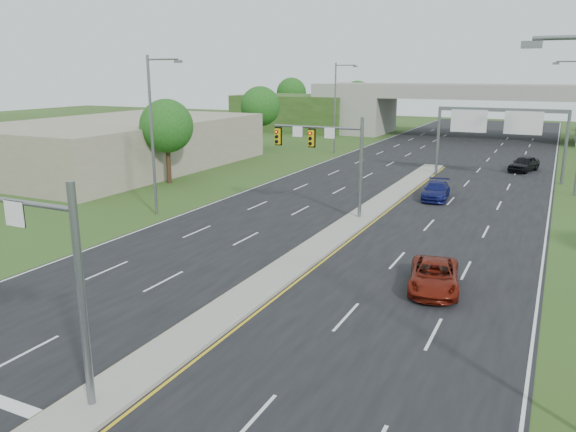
# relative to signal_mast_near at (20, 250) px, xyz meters

# --- Properties ---
(ground) EXTENTS (240.00, 240.00, 0.00)m
(ground) POSITION_rel_signal_mast_near_xyz_m (2.26, 0.07, -4.73)
(ground) COLOR #2E4217
(ground) RESTS_ON ground
(road) EXTENTS (24.00, 160.00, 0.02)m
(road) POSITION_rel_signal_mast_near_xyz_m (2.26, 35.07, -4.72)
(road) COLOR black
(road) RESTS_ON ground
(median) EXTENTS (2.00, 54.00, 0.16)m
(median) POSITION_rel_signal_mast_near_xyz_m (2.26, 23.07, -4.63)
(median) COLOR gray
(median) RESTS_ON road
(lane_markings) EXTENTS (23.72, 160.00, 0.01)m
(lane_markings) POSITION_rel_signal_mast_near_xyz_m (1.66, 28.99, -4.70)
(lane_markings) COLOR gold
(lane_markings) RESTS_ON road
(signal_mast_near) EXTENTS (6.62, 0.60, 7.00)m
(signal_mast_near) POSITION_rel_signal_mast_near_xyz_m (0.00, 0.00, 0.00)
(signal_mast_near) COLOR slate
(signal_mast_near) RESTS_ON ground
(signal_mast_far) EXTENTS (6.62, 0.60, 7.00)m
(signal_mast_far) POSITION_rel_signal_mast_near_xyz_m (0.00, 25.00, 0.00)
(signal_mast_far) COLOR slate
(signal_mast_far) RESTS_ON ground
(sign_gantry) EXTENTS (11.58, 0.44, 6.67)m
(sign_gantry) POSITION_rel_signal_mast_near_xyz_m (8.95, 44.99, 0.51)
(sign_gantry) COLOR slate
(sign_gantry) RESTS_ON ground
(overpass) EXTENTS (80.00, 14.00, 8.10)m
(overpass) POSITION_rel_signal_mast_near_xyz_m (2.26, 80.07, -1.17)
(overpass) COLOR gray
(overpass) RESTS_ON ground
(lightpole_l_mid) EXTENTS (2.85, 0.25, 11.00)m
(lightpole_l_mid) POSITION_rel_signal_mast_near_xyz_m (-11.03, 20.07, 1.38)
(lightpole_l_mid) COLOR slate
(lightpole_l_mid) RESTS_ON ground
(lightpole_l_far) EXTENTS (2.85, 0.25, 11.00)m
(lightpole_l_far) POSITION_rel_signal_mast_near_xyz_m (-11.03, 55.07, 1.38)
(lightpole_l_far) COLOR slate
(lightpole_l_far) RESTS_ON ground
(tree_l_near) EXTENTS (4.80, 4.80, 7.60)m
(tree_l_near) POSITION_rel_signal_mast_near_xyz_m (-17.74, 30.07, 0.45)
(tree_l_near) COLOR #382316
(tree_l_near) RESTS_ON ground
(tree_l_mid) EXTENTS (5.20, 5.20, 8.12)m
(tree_l_mid) POSITION_rel_signal_mast_near_xyz_m (-21.74, 55.07, 0.78)
(tree_l_mid) COLOR #382316
(tree_l_mid) RESTS_ON ground
(tree_back_a) EXTENTS (6.00, 6.00, 8.85)m
(tree_back_a) POSITION_rel_signal_mast_near_xyz_m (-35.74, 94.07, 1.11)
(tree_back_a) COLOR #382316
(tree_back_a) RESTS_ON ground
(tree_back_b) EXTENTS (5.60, 5.60, 8.32)m
(tree_back_b) POSITION_rel_signal_mast_near_xyz_m (-21.74, 94.07, 0.78)
(tree_back_b) COLOR #382316
(tree_back_b) RESTS_ON ground
(commercial_building) EXTENTS (18.00, 30.00, 5.00)m
(commercial_building) POSITION_rel_signal_mast_near_xyz_m (-27.74, 35.07, -2.23)
(commercial_building) COLOR gray
(commercial_building) RESTS_ON ground
(car_far_a) EXTENTS (3.02, 5.10, 1.33)m
(car_far_a) POSITION_rel_signal_mast_near_xyz_m (9.59, 14.22, -4.04)
(car_far_a) COLOR #66150A
(car_far_a) RESTS_ON road
(car_far_b) EXTENTS (2.32, 4.87, 1.37)m
(car_far_b) POSITION_rel_signal_mast_near_xyz_m (5.73, 33.79, -4.02)
(car_far_b) COLOR #0D114E
(car_far_b) RESTS_ON road
(car_far_c) EXTENTS (3.16, 4.96, 1.57)m
(car_far_c) POSITION_rel_signal_mast_near_xyz_m (11.18, 50.80, -3.92)
(car_far_c) COLOR black
(car_far_c) RESTS_ON road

